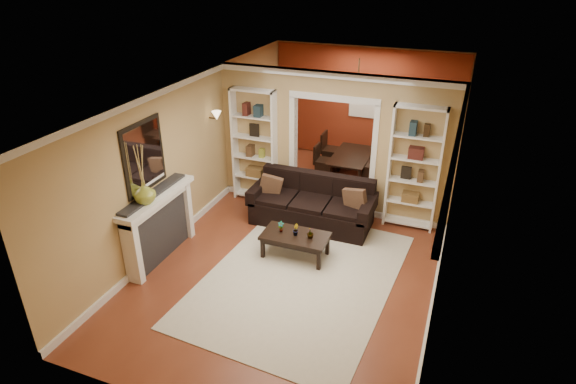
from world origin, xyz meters
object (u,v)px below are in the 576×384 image
at_px(bookshelf_left, 255,146).
at_px(bookshelf_right, 414,169).
at_px(fireplace, 161,227).
at_px(coffee_table, 295,245).
at_px(sofa, 312,202).
at_px(dining_table, 353,166).

height_order(bookshelf_left, bookshelf_right, same).
bearing_deg(fireplace, bookshelf_left, 77.95).
distance_m(coffee_table, bookshelf_left, 2.47).
xyz_separation_m(coffee_table, bookshelf_right, (1.60, 1.72, 0.94)).
relative_size(sofa, coffee_table, 2.08).
xyz_separation_m(sofa, coffee_table, (0.10, -1.14, -0.24)).
xyz_separation_m(coffee_table, dining_table, (0.08, 3.52, 0.05)).
xyz_separation_m(sofa, fireplace, (-1.94, -1.95, 0.13)).
bearing_deg(bookshelf_right, dining_table, 130.17).
distance_m(bookshelf_right, fireplace, 4.47).
bearing_deg(bookshelf_left, coffee_table, -48.95).
xyz_separation_m(sofa, bookshelf_left, (-1.40, 0.58, 0.70)).
bearing_deg(sofa, bookshelf_right, 18.85).
distance_m(sofa, dining_table, 2.39).
bearing_deg(sofa, coffee_table, -85.14).
distance_m(fireplace, dining_table, 4.83).
relative_size(bookshelf_right, fireplace, 1.35).
height_order(bookshelf_left, fireplace, bookshelf_left).
distance_m(coffee_table, dining_table, 3.52).
height_order(sofa, coffee_table, sofa).
xyz_separation_m(bookshelf_left, dining_table, (1.58, 1.80, -0.89)).
bearing_deg(fireplace, bookshelf_right, 34.80).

